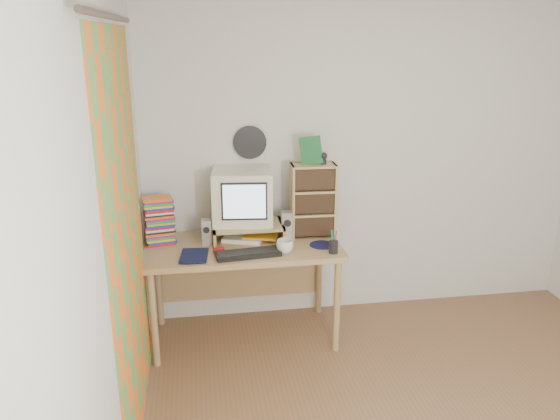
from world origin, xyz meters
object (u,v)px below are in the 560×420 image
object	(u,v)px
crt_monitor	(242,197)
keyboard	(248,254)
desk	(242,258)
mug	(285,246)
dvd_stack	(160,225)
cd_rack	(313,200)
diary	(180,255)

from	to	relation	value
crt_monitor	keyboard	bearing A→B (deg)	-83.62
desk	mug	world-z (taller)	mug
desk	keyboard	size ratio (longest dim) A/B	3.15
crt_monitor	dvd_stack	size ratio (longest dim) A/B	1.46
keyboard	mug	distance (m)	0.26
keyboard	desk	bearing A→B (deg)	87.35
crt_monitor	mug	xyz separation A→B (m)	(0.26, -0.35, -0.27)
keyboard	mug	bearing A→B (deg)	-2.43
dvd_stack	mug	bearing A→B (deg)	-30.15
cd_rack	crt_monitor	bearing A→B (deg)	178.40
desk	keyboard	world-z (taller)	keyboard
desk	dvd_stack	xyz separation A→B (m)	(-0.59, 0.06, 0.28)
keyboard	mug	size ratio (longest dim) A/B	3.73
desk	dvd_stack	world-z (taller)	dvd_stack
mug	diary	world-z (taller)	mug
desk	cd_rack	world-z (taller)	cd_rack
desk	dvd_stack	bearing A→B (deg)	174.45
desk	keyboard	xyz separation A→B (m)	(0.02, -0.28, 0.15)
crt_monitor	diary	xyz separation A→B (m)	(-0.46, -0.33, -0.30)
mug	diary	bearing A→B (deg)	178.33
dvd_stack	cd_rack	bearing A→B (deg)	-10.17
crt_monitor	dvd_stack	xyz separation A→B (m)	(-0.60, -0.03, -0.17)
dvd_stack	cd_rack	world-z (taller)	cd_rack
cd_rack	diary	world-z (taller)	cd_rack
crt_monitor	mug	size ratio (longest dim) A/B	3.50
desk	mug	bearing A→B (deg)	-43.07
desk	diary	world-z (taller)	diary
cd_rack	dvd_stack	bearing A→B (deg)	-178.19
crt_monitor	diary	world-z (taller)	crt_monitor
desk	mug	xyz separation A→B (m)	(0.28, -0.26, 0.18)
desk	crt_monitor	world-z (taller)	crt_monitor
keyboard	dvd_stack	distance (m)	0.70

